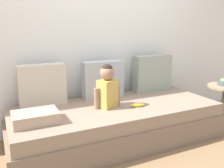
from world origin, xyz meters
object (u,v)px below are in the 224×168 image
(banana, at_px, (137,105))
(throw_pillow_left, at_px, (42,85))
(toddler, at_px, (107,86))
(folded_blanket, at_px, (36,117))
(side_table, at_px, (224,93))
(throw_pillow_right, at_px, (152,73))
(throw_pillow_center, at_px, (103,79))
(couch, at_px, (117,123))

(banana, bearing_deg, throw_pillow_left, 150.37)
(toddler, height_order, folded_blanket, toddler)
(side_table, bearing_deg, throw_pillow_left, 168.29)
(folded_blanket, bearing_deg, side_table, 0.44)
(throw_pillow_left, relative_size, throw_pillow_right, 0.95)
(throw_pillow_center, relative_size, banana, 2.94)
(banana, height_order, folded_blanket, folded_blanket)
(folded_blanket, bearing_deg, throw_pillow_center, 29.24)
(throw_pillow_left, xyz_separation_m, folded_blanket, (-0.16, -0.49, -0.17))
(throw_pillow_center, relative_size, folded_blanket, 1.25)
(couch, distance_m, banana, 0.32)
(throw_pillow_left, bearing_deg, throw_pillow_right, 0.00)
(side_table, bearing_deg, throw_pillow_right, 150.80)
(throw_pillow_right, xyz_separation_m, side_table, (0.85, -0.47, -0.26))
(throw_pillow_center, height_order, side_table, throw_pillow_center)
(throw_pillow_left, bearing_deg, couch, -27.47)
(throw_pillow_left, xyz_separation_m, banana, (0.90, -0.51, -0.21))
(banana, relative_size, side_table, 0.35)
(throw_pillow_left, relative_size, side_table, 1.02)
(folded_blanket, height_order, side_table, folded_blanket)
(toddler, bearing_deg, throw_pillow_left, 148.07)
(throw_pillow_center, relative_size, throw_pillow_right, 0.96)
(throw_pillow_right, distance_m, side_table, 1.00)
(couch, bearing_deg, banana, -37.42)
(throw_pillow_center, distance_m, throw_pillow_right, 0.72)
(couch, relative_size, folded_blanket, 5.80)
(couch, height_order, banana, banana)
(throw_pillow_center, xyz_separation_m, toddler, (-0.11, -0.38, 0.01))
(couch, distance_m, side_table, 1.58)
(throw_pillow_right, distance_m, toddler, 0.91)
(couch, relative_size, side_table, 4.73)
(toddler, bearing_deg, side_table, -3.26)
(throw_pillow_right, bearing_deg, side_table, -29.20)
(couch, xyz_separation_m, throw_pillow_center, (0.00, 0.37, 0.43))
(toddler, relative_size, banana, 2.77)
(couch, bearing_deg, throw_pillow_center, 90.00)
(throw_pillow_left, height_order, toddler, toddler)
(throw_pillow_left, relative_size, toddler, 1.06)
(throw_pillow_center, bearing_deg, folded_blanket, -150.76)
(toddler, bearing_deg, couch, 1.95)
(toddler, relative_size, side_table, 0.96)
(couch, height_order, folded_blanket, folded_blanket)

